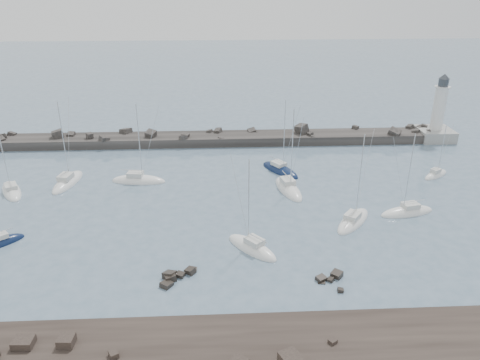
% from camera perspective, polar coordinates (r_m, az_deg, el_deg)
% --- Properties ---
extents(ground, '(400.00, 400.00, 0.00)m').
position_cam_1_polar(ground, '(63.47, -3.31, -6.96)').
color(ground, slate).
rests_on(ground, ground).
extents(rock_cluster_near, '(4.27, 4.35, 1.77)m').
position_cam_1_polar(rock_cluster_near, '(56.05, -8.06, -11.73)').
color(rock_cluster_near, black).
rests_on(rock_cluster_near, ground).
extents(rock_cluster_far, '(3.52, 3.99, 1.11)m').
position_cam_1_polar(rock_cluster_far, '(56.22, 10.94, -11.75)').
color(rock_cluster_far, black).
rests_on(rock_cluster_far, ground).
extents(breakwater, '(115.00, 7.25, 5.36)m').
position_cam_1_polar(breakwater, '(98.35, -8.06, 4.58)').
color(breakwater, '#2B2826').
rests_on(breakwater, ground).
extents(lighthouse, '(7.00, 7.00, 14.60)m').
position_cam_1_polar(lighthouse, '(107.45, 22.77, 6.17)').
color(lighthouse, gray).
rests_on(lighthouse, ground).
extents(sailboat_1, '(6.54, 8.84, 13.56)m').
position_cam_1_polar(sailboat_1, '(84.28, -26.07, -1.26)').
color(sailboat_1, white).
rests_on(sailboat_1, ground).
extents(sailboat_3, '(4.63, 9.86, 15.01)m').
position_cam_1_polar(sailboat_3, '(84.01, -20.26, -0.30)').
color(sailboat_3, white).
rests_on(sailboat_3, ground).
extents(sailboat_4, '(9.50, 3.96, 14.62)m').
position_cam_1_polar(sailboat_4, '(81.31, -12.27, -0.11)').
color(sailboat_4, white).
rests_on(sailboat_4, ground).
extents(sailboat_5, '(7.38, 8.02, 13.33)m').
position_cam_1_polar(sailboat_5, '(60.75, 1.48, -8.30)').
color(sailboat_5, white).
rests_on(sailboat_5, ground).
extents(sailboat_6, '(4.98, 9.89, 15.04)m').
position_cam_1_polar(sailboat_6, '(76.80, 5.92, -1.13)').
color(sailboat_6, white).
rests_on(sailboat_6, ground).
extents(sailboat_7, '(7.67, 8.70, 14.02)m').
position_cam_1_polar(sailboat_7, '(68.73, 13.62, -4.93)').
color(sailboat_7, white).
rests_on(sailboat_7, ground).
extents(sailboat_8, '(7.27, 9.02, 14.14)m').
position_cam_1_polar(sailboat_8, '(84.00, 4.90, 1.17)').
color(sailboat_8, '#0E1C3D').
rests_on(sailboat_8, ground).
extents(sailboat_9, '(8.83, 4.34, 13.39)m').
position_cam_1_polar(sailboat_9, '(73.48, 19.69, -3.74)').
color(sailboat_9, white).
rests_on(sailboat_9, ground).
extents(sailboat_10, '(6.12, 5.12, 9.94)m').
position_cam_1_polar(sailboat_10, '(88.61, 22.75, 0.54)').
color(sailboat_10, white).
rests_on(sailboat_10, ground).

